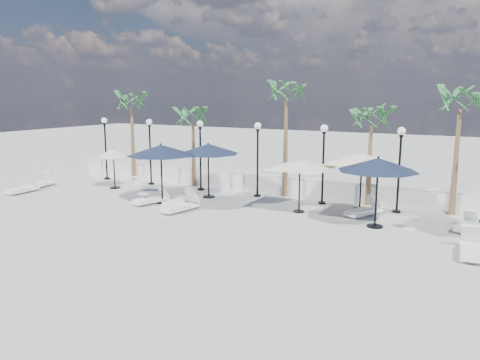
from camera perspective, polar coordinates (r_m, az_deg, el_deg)
The scene contains 30 objects.
ground at distance 18.94m, azimuth -6.72°, elevation -5.73°, with size 100.00×100.00×0.00m, color #A09F9B.
balustrade at distance 25.15m, azimuth 3.15°, elevation -0.54°, with size 26.00×0.30×1.01m.
lamppost_0 at distance 30.09m, azimuth -16.11°, elevation 4.77°, with size 0.36×0.36×3.84m.
lamppost_1 at distance 27.76m, azimuth -10.93°, elevation 4.54°, with size 0.36×0.36×3.84m.
lamppost_2 at distance 25.68m, azimuth -4.86°, elevation 4.23°, with size 0.36×0.36×3.84m.
lamppost_3 at distance 23.95m, azimuth 2.17°, elevation 3.82°, with size 0.36×0.36×3.84m.
lamppost_4 at distance 22.62m, azimuth 10.14°, elevation 3.27°, with size 0.36×0.36×3.84m.
lamppost_5 at distance 21.78m, azimuth 18.91°, elevation 2.60°, with size 0.36×0.36×3.84m.
palm_0 at distance 29.54m, azimuth -13.11°, elevation 8.78°, with size 2.60×2.60×5.50m.
palm_1 at distance 26.80m, azimuth -5.76°, elevation 7.18°, with size 2.60×2.60×4.70m.
palm_2 at distance 24.01m, azimuth 5.68°, elevation 10.07°, with size 2.60×2.60×6.10m.
palm_3 at distance 22.72m, azimuth 15.73°, elevation 6.77°, with size 2.60×2.60×4.90m.
palm_4 at distance 22.16m, azimuth 25.27°, elevation 8.11°, with size 2.60×2.60×5.70m.
lounger_0 at distance 29.03m, azimuth -23.19°, elevation -0.35°, with size 0.94×2.02×0.73m.
lounger_1 at distance 27.75m, azimuth -25.00°, elevation -0.98°, with size 0.65×1.83×0.68m.
lounger_2 at distance 21.40m, azimuth -7.26°, elevation -3.16°, with size 0.98×2.07×0.74m.
lounger_3 at distance 23.10m, azimuth -10.81°, elevation -2.30°, with size 1.11×1.92×0.69m.
lounger_4 at distance 22.43m, azimuth -7.32°, elevation -2.57°, with size 1.00×1.95×0.70m.
lounger_5 at distance 21.18m, azimuth 14.87°, elevation -3.59°, with size 1.36×1.99×0.72m.
lounger_6 at distance 20.39m, azimuth 25.81°, elevation -4.93°, with size 0.83×1.74×0.62m.
lounger_7 at distance 17.28m, azimuth 26.36°, elevation -7.45°, with size 0.82×2.13×0.78m.
side_table_0 at distance 28.21m, azimuth -12.58°, elevation 0.03°, with size 0.48×0.48×0.46m.
side_table_1 at distance 23.09m, azimuth -11.65°, elevation -2.11°, with size 0.54×0.54×0.53m.
side_table_2 at distance 19.66m, azimuth 20.05°, elevation -4.65°, with size 0.59×0.59×0.57m.
parasol_navy_left at distance 22.80m, azimuth -9.62°, elevation 3.58°, with size 3.32×3.32×2.93m.
parasol_navy_mid at distance 23.80m, azimuth -3.90°, elevation 3.78°, with size 3.17×3.17×2.84m.
parasol_navy_right at distance 19.08m, azimuth 16.47°, elevation 1.77°, with size 3.19×3.19×2.86m.
parasol_cream_sq_a at distance 20.89m, azimuth 7.33°, elevation 2.35°, with size 5.15×5.15×2.53m.
parasol_cream_sq_b at distance 21.80m, azimuth 14.67°, elevation 3.06°, with size 5.57×5.57×2.79m.
parasol_cream_small at distance 27.10m, azimuth -15.18°, elevation 3.14°, with size 1.89×1.89×2.31m.
Camera 1 is at (10.57, -14.81, 5.24)m, focal length 35.00 mm.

